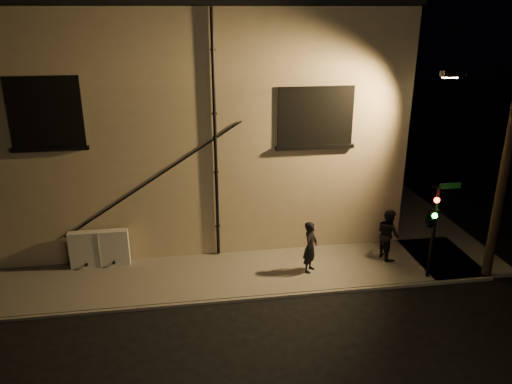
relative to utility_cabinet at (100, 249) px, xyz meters
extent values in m
plane|color=black|center=(5.84, -2.70, -0.76)|extent=(90.00, 90.00, 0.00)
cube|color=#625E58|center=(2.84, -1.20, -0.70)|extent=(20.00, 3.00, 0.12)
cube|color=#625E58|center=(12.34, 5.30, -0.70)|extent=(3.00, 16.00, 0.12)
cube|color=tan|center=(2.84, 6.30, 3.49)|extent=(16.00, 12.00, 8.50)
cube|color=black|center=(2.84, 6.30, 7.89)|extent=(16.20, 12.20, 0.30)
cube|color=black|center=(-1.16, 0.28, 4.64)|extent=(2.20, 0.10, 2.20)
cube|color=black|center=(-1.16, 0.29, 4.64)|extent=(1.98, 0.05, 1.98)
cube|color=black|center=(7.44, 0.28, 4.24)|extent=(2.60, 0.10, 2.00)
cube|color=#A5B28C|center=(7.44, 0.29, 4.24)|extent=(2.38, 0.05, 1.78)
cylinder|color=black|center=(4.04, 0.22, 3.55)|extent=(0.11, 0.11, 8.30)
cylinder|color=black|center=(1.84, 0.25, 2.24)|extent=(5.96, 0.04, 3.75)
cylinder|color=black|center=(1.96, 0.25, 2.30)|extent=(5.96, 0.04, 3.75)
cube|color=beige|center=(0.00, 0.00, 0.00)|extent=(1.95, 0.33, 1.28)
imported|color=black|center=(6.96, -1.45, 0.25)|extent=(0.72, 0.77, 1.78)
imported|color=black|center=(9.88, -0.93, 0.27)|extent=(0.82, 0.98, 1.82)
cylinder|color=black|center=(10.72, -2.40, 0.90)|extent=(0.12, 0.12, 3.09)
imported|color=black|center=(10.50, -2.52, 1.56)|extent=(0.60, 1.89, 0.75)
sphere|color=#FF140C|center=(10.52, -2.70, 2.17)|extent=(0.17, 0.17, 0.17)
sphere|color=#14FF3F|center=(10.52, -2.70, 1.65)|extent=(0.17, 0.17, 0.17)
cube|color=#0C4C1E|center=(11.07, -2.40, 2.49)|extent=(0.70, 0.03, 0.18)
cylinder|color=black|center=(12.72, -2.55, 2.80)|extent=(0.30, 0.30, 7.13)
cylinder|color=black|center=(11.92, -2.00, 5.88)|extent=(1.81, 0.99, 0.10)
cube|color=black|center=(11.12, -1.45, 5.78)|extent=(0.55, 0.28, 0.18)
cube|color=#FFC672|center=(11.12, -1.45, 5.68)|extent=(0.42, 0.20, 0.04)
camera|label=1|loc=(2.90, -15.80, 7.67)|focal=35.00mm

